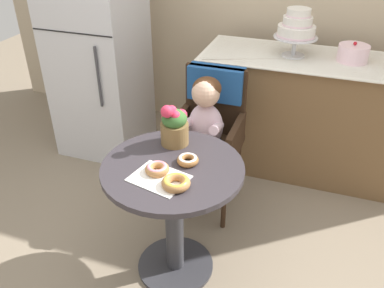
{
  "coord_description": "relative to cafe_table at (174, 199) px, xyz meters",
  "views": [
    {
      "loc": [
        0.64,
        -1.53,
        1.87
      ],
      "look_at": [
        0.05,
        0.15,
        0.77
      ],
      "focal_mm": 37.92,
      "sensor_mm": 36.0,
      "label": 1
    }
  ],
  "objects": [
    {
      "name": "ground_plane",
      "position": [
        0.0,
        0.0,
        -0.51
      ],
      "size": [
        8.0,
        8.0,
        0.0
      ],
      "primitive_type": "plane",
      "color": "gray"
    },
    {
      "name": "cafe_table",
      "position": [
        0.0,
        0.0,
        0.0
      ],
      "size": [
        0.72,
        0.72,
        0.72
      ],
      "color": "#332D33",
      "rests_on": "ground"
    },
    {
      "name": "wicker_chair",
      "position": [
        -0.01,
        0.69,
        0.13
      ],
      "size": [
        0.42,
        0.45,
        0.95
      ],
      "rotation": [
        0.0,
        0.0,
        -0.09
      ],
      "color": "#332114",
      "rests_on": "ground"
    },
    {
      "name": "seated_child",
      "position": [
        -0.01,
        0.54,
        0.17
      ],
      "size": [
        0.27,
        0.32,
        0.73
      ],
      "color": "silver",
      "rests_on": "ground"
    },
    {
      "name": "paper_napkin",
      "position": [
        -0.02,
        -0.12,
        0.21
      ],
      "size": [
        0.3,
        0.25,
        0.0
      ],
      "primitive_type": "cube",
      "rotation": [
        0.0,
        0.0,
        -0.23
      ],
      "color": "white",
      "rests_on": "cafe_table"
    },
    {
      "name": "donut_front",
      "position": [
        -0.05,
        -0.08,
        0.23
      ],
      "size": [
        0.12,
        0.12,
        0.04
      ],
      "color": "#AD7542",
      "rests_on": "cafe_table"
    },
    {
      "name": "donut_mid",
      "position": [
        0.08,
        -0.15,
        0.24
      ],
      "size": [
        0.13,
        0.13,
        0.04
      ],
      "color": "#AD7542",
      "rests_on": "cafe_table"
    },
    {
      "name": "donut_side",
      "position": [
        0.06,
        0.05,
        0.23
      ],
      "size": [
        0.11,
        0.11,
        0.04
      ],
      "color": "#936033",
      "rests_on": "cafe_table"
    },
    {
      "name": "flower_vase",
      "position": [
        -0.07,
        0.2,
        0.33
      ],
      "size": [
        0.15,
        0.16,
        0.25
      ],
      "color": "brown",
      "rests_on": "cafe_table"
    },
    {
      "name": "display_counter",
      "position": [
        0.55,
        1.3,
        -0.05
      ],
      "size": [
        1.56,
        0.62,
        0.9
      ],
      "color": "brown",
      "rests_on": "ground"
    },
    {
      "name": "tiered_cake_stand",
      "position": [
        0.4,
        1.3,
        0.59
      ],
      "size": [
        0.3,
        0.3,
        0.33
      ],
      "color": "silver",
      "rests_on": "display_counter"
    },
    {
      "name": "round_layer_cake",
      "position": [
        0.79,
        1.32,
        0.45
      ],
      "size": [
        0.21,
        0.21,
        0.14
      ],
      "color": "silver",
      "rests_on": "display_counter"
    },
    {
      "name": "refrigerator",
      "position": [
        -1.05,
        1.1,
        0.34
      ],
      "size": [
        0.64,
        0.63,
        1.7
      ],
      "color": "silver",
      "rests_on": "ground"
    }
  ]
}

